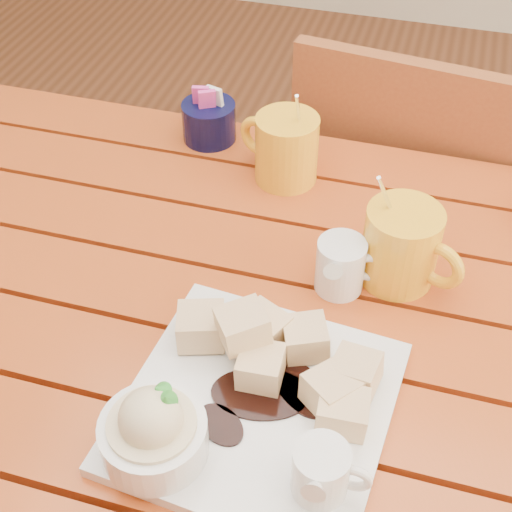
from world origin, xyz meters
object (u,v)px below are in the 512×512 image
(coffee_mug_left, at_px, (285,147))
(coffee_mug_right, at_px, (403,246))
(dessert_plate, at_px, (239,405))
(chair_far, at_px, (407,218))
(table, at_px, (260,365))

(coffee_mug_left, height_order, coffee_mug_right, coffee_mug_right)
(dessert_plate, xyz_separation_m, coffee_mug_right, (0.13, 0.27, 0.02))
(chair_far, bearing_deg, coffee_mug_left, 62.53)
(coffee_mug_right, relative_size, chair_far, 0.18)
(coffee_mug_left, bearing_deg, chair_far, 77.71)
(table, xyz_separation_m, dessert_plate, (0.02, -0.16, 0.14))
(coffee_mug_left, distance_m, coffee_mug_right, 0.26)
(dessert_plate, bearing_deg, coffee_mug_right, 63.62)
(table, bearing_deg, dessert_plate, -82.27)
(table, distance_m, coffee_mug_right, 0.25)
(coffee_mug_left, xyz_separation_m, chair_far, (0.19, 0.27, -0.31))
(chair_far, bearing_deg, coffee_mug_right, 98.08)
(chair_far, bearing_deg, dessert_plate, 87.19)
(coffee_mug_right, distance_m, chair_far, 0.54)
(coffee_mug_left, bearing_deg, coffee_mug_right, -18.27)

